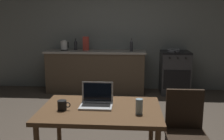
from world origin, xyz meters
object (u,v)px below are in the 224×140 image
object	(u,v)px
coffee_mug	(62,105)
stove_oven	(175,72)
dining_table	(101,116)
bottle_b	(76,45)
frying_pan	(174,50)
cereal_box	(86,44)
chair	(186,128)
bottle	(131,45)
laptop	(97,101)
electric_kettle	(64,46)
drinking_glass	(139,106)

from	to	relation	value
coffee_mug	stove_oven	bearing A→B (deg)	63.93
dining_table	bottle_b	xyz separation A→B (m)	(-0.93, 3.26, 0.37)
dining_table	frying_pan	xyz separation A→B (m)	(1.19, 3.15, 0.27)
coffee_mug	cereal_box	distance (m)	3.30
cereal_box	chair	bearing A→B (deg)	-63.49
dining_table	cereal_box	world-z (taller)	cereal_box
chair	cereal_box	bearing A→B (deg)	115.72
bottle	coffee_mug	distance (m)	3.28
bottle	cereal_box	xyz separation A→B (m)	(-0.99, 0.07, 0.02)
frying_pan	bottle	bearing A→B (deg)	-178.57
chair	laptop	distance (m)	0.94
bottle	frying_pan	world-z (taller)	bottle
stove_oven	bottle	size ratio (longest dim) A/B	3.40
chair	bottle	xyz separation A→B (m)	(-0.56, 3.02, 0.53)
bottle	frying_pan	xyz separation A→B (m)	(0.90, 0.02, -0.10)
stove_oven	laptop	world-z (taller)	laptop
electric_kettle	dining_table	bearing A→B (deg)	-69.80
chair	frying_pan	bearing A→B (deg)	82.83
electric_kettle	bottle	xyz separation A→B (m)	(1.46, -0.05, 0.02)
electric_kettle	bottle_b	world-z (taller)	bottle_b
laptop	frying_pan	size ratio (longest dim) A/B	0.71
laptop	electric_kettle	xyz separation A→B (m)	(-1.12, 3.11, 0.23)
laptop	bottle	distance (m)	3.09
bottle	electric_kettle	bearing A→B (deg)	178.04
dining_table	bottle	xyz separation A→B (m)	(0.29, 3.13, 0.38)
bottle	cereal_box	world-z (taller)	cereal_box
laptop	bottle	world-z (taller)	bottle
bottle	bottle_b	size ratio (longest dim) A/B	1.07
chair	laptop	size ratio (longest dim) A/B	2.78
frying_pan	bottle_b	distance (m)	2.13
laptop	drinking_glass	distance (m)	0.46
cereal_box	dining_table	bearing A→B (deg)	-77.78
stove_oven	chair	distance (m)	3.10
dining_table	chair	bearing A→B (deg)	7.18
laptop	bottle	size ratio (longest dim) A/B	1.19
chair	drinking_glass	distance (m)	0.61
electric_kettle	cereal_box	bearing A→B (deg)	2.40
bottle	bottle_b	world-z (taller)	bottle
electric_kettle	coffee_mug	distance (m)	3.36
electric_kettle	drinking_glass	distance (m)	3.65
frying_pan	bottle_b	size ratio (longest dim) A/B	1.79
dining_table	coffee_mug	bearing A→B (deg)	-168.13
frying_pan	coffee_mug	distance (m)	3.58
electric_kettle	frying_pan	world-z (taller)	electric_kettle
cereal_box	bottle_b	xyz separation A→B (m)	(-0.24, 0.06, -0.03)
stove_oven	laptop	xyz separation A→B (m)	(-1.28, -3.11, 0.33)
chair	bottle	bearing A→B (deg)	99.62
bottle	drinking_glass	size ratio (longest dim) A/B	1.89
electric_kettle	cereal_box	size ratio (longest dim) A/B	0.73
stove_oven	laptop	bearing A→B (deg)	-112.38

